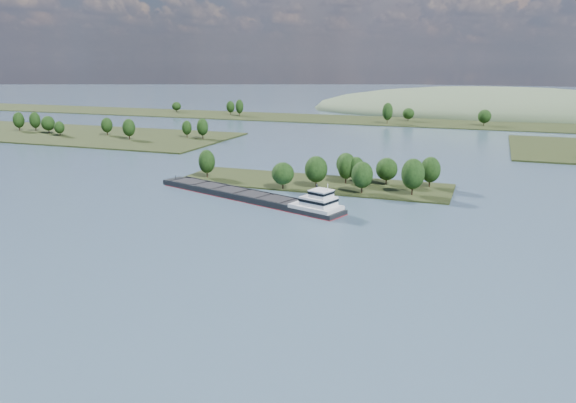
% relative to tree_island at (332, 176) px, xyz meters
% --- Properties ---
extents(ground, '(1800.00, 1800.00, 0.00)m').
position_rel_tree_island_xyz_m(ground, '(-7.72, -58.75, -3.86)').
color(ground, '#395163').
rests_on(ground, ground).
extents(tree_island, '(100.00, 32.60, 13.59)m').
position_rel_tree_island_xyz_m(tree_island, '(0.00, 0.00, 0.00)').
color(tree_island, black).
rests_on(tree_island, ground).
extents(left_bank, '(300.00, 80.00, 14.31)m').
position_rel_tree_island_xyz_m(left_bank, '(-236.05, 81.30, -2.99)').
color(left_bank, black).
rests_on(left_bank, ground).
extents(back_shoreline, '(900.00, 60.00, 15.74)m').
position_rel_tree_island_xyz_m(back_shoreline, '(2.45, 220.95, -3.13)').
color(back_shoreline, black).
rests_on(back_shoreline, ground).
extents(hill_west, '(320.00, 160.00, 44.00)m').
position_rel_tree_island_xyz_m(hill_west, '(52.28, 321.25, -3.86)').
color(hill_west, '#485C3F').
rests_on(hill_west, ground).
extents(cargo_barge, '(74.12, 33.33, 10.20)m').
position_rel_tree_island_xyz_m(cargo_barge, '(-17.12, -29.18, -2.58)').
color(cargo_barge, black).
rests_on(cargo_barge, ground).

